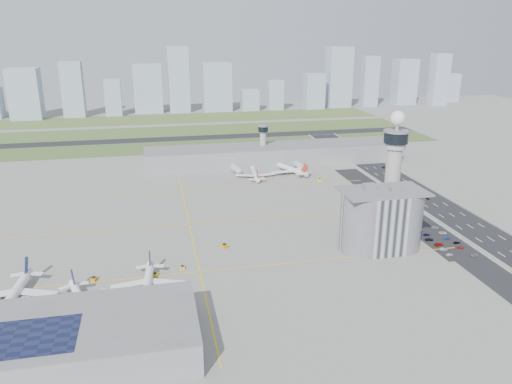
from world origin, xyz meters
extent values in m
plane|color=gray|center=(0.00, 0.00, 0.00)|extent=(1000.00, 1000.00, 0.00)
cube|color=#425E2C|center=(-20.00, 225.00, 0.04)|extent=(480.00, 50.00, 0.08)
cube|color=#43622E|center=(-20.00, 300.00, 0.04)|extent=(480.00, 60.00, 0.08)
cube|color=#475B2B|center=(-20.00, 380.00, 0.04)|extent=(480.00, 70.00, 0.08)
cube|color=black|center=(-20.00, 262.00, 0.06)|extent=(480.00, 22.00, 0.10)
cube|color=black|center=(115.00, 0.00, 0.05)|extent=(28.00, 500.00, 0.10)
cube|color=#9E9E99|center=(101.00, 0.00, 0.60)|extent=(0.60, 500.00, 1.20)
cube|color=#9E9E99|center=(129.00, 0.00, 0.60)|extent=(0.60, 500.00, 1.20)
cube|color=black|center=(90.00, -10.00, 0.04)|extent=(18.00, 260.00, 0.08)
cube|color=black|center=(88.00, -22.00, 0.05)|extent=(20.00, 44.00, 0.10)
cube|color=yellow|center=(-40.00, -30.00, 0.01)|extent=(260.00, 0.60, 0.01)
cube|color=yellow|center=(-40.00, 30.00, 0.01)|extent=(260.00, 0.60, 0.01)
cube|color=yellow|center=(-40.00, 90.00, 0.01)|extent=(260.00, 0.60, 0.01)
cube|color=yellow|center=(-40.00, 30.00, 0.01)|extent=(0.60, 260.00, 0.01)
cylinder|color=#ADAAA5|center=(72.00, 8.00, 24.00)|extent=(8.40, 8.40, 48.00)
cylinder|color=#ADAAA5|center=(72.00, 8.00, 46.00)|extent=(11.00, 11.00, 4.00)
cylinder|color=black|center=(72.00, 8.00, 50.00)|extent=(13.00, 13.00, 6.00)
cylinder|color=slate|center=(72.00, 8.00, 53.50)|extent=(14.00, 14.00, 1.00)
cylinder|color=#ADAAA5|center=(72.00, 8.00, 56.00)|extent=(1.60, 1.60, 5.00)
sphere|color=white|center=(72.00, 8.00, 60.50)|extent=(8.00, 8.00, 8.00)
cylinder|color=#ADAAA5|center=(30.00, 150.00, 14.00)|extent=(5.00, 5.00, 28.00)
cylinder|color=black|center=(30.00, 150.00, 29.00)|extent=(8.00, 8.00, 4.00)
cylinder|color=slate|center=(30.00, 150.00, 31.50)|extent=(8.60, 8.60, 0.80)
cube|color=#B2B2B7|center=(52.00, -22.00, 15.00)|extent=(18.00, 24.00, 30.00)
cylinder|color=#B2B2B7|center=(43.00, -22.00, 15.00)|extent=(24.00, 24.00, 30.00)
cylinder|color=#B2B2B7|center=(61.00, -22.00, 15.00)|extent=(24.00, 24.00, 30.00)
cube|color=slate|center=(52.00, -22.00, 30.40)|extent=(42.00, 24.00, 0.80)
cube|color=slate|center=(46.00, -19.00, 32.00)|extent=(6.00, 5.00, 3.00)
cube|color=slate|center=(57.00, -24.00, 31.70)|extent=(5.00, 4.00, 2.40)
cube|color=gray|center=(40.00, 148.00, 7.50)|extent=(210.00, 32.00, 15.00)
cube|color=slate|center=(40.00, 148.00, 15.40)|extent=(210.00, 32.00, 0.80)
cube|color=gray|center=(-88.00, -82.00, 6.00)|extent=(84.00, 42.00, 12.00)
cube|color=slate|center=(-88.00, -82.00, 12.40)|extent=(84.00, 42.00, 0.80)
cube|color=black|center=(-105.00, -88.00, 12.90)|extent=(40.00, 22.00, 0.20)
imported|color=silver|center=(81.94, -37.86, 0.62)|extent=(3.78, 1.88, 1.24)
imported|color=#8D949E|center=(82.68, -31.47, 0.63)|extent=(3.90, 1.63, 1.25)
imported|color=#950C06|center=(83.51, -25.96, 0.65)|extent=(4.88, 2.60, 1.31)
imported|color=black|center=(82.01, -19.10, 0.66)|extent=(4.69, 2.30, 1.31)
imported|color=#150E4A|center=(83.92, -12.93, 0.65)|extent=(3.88, 1.73, 1.30)
imported|color=silver|center=(83.62, -5.50, 0.63)|extent=(3.81, 1.35, 1.25)
imported|color=gray|center=(93.79, -40.91, 0.61)|extent=(4.63, 2.69, 1.21)
imported|color=#A6121E|center=(92.39, -31.16, 0.54)|extent=(3.94, 2.09, 1.09)
imported|color=black|center=(93.94, -25.59, 0.63)|extent=(3.76, 1.70, 1.25)
imported|color=navy|center=(91.92, -19.55, 0.65)|extent=(4.07, 1.87, 1.29)
imported|color=silver|center=(93.95, -12.40, 0.63)|extent=(4.71, 2.59, 1.25)
imported|color=gray|center=(93.89, -4.68, 0.65)|extent=(4.68, 2.47, 1.29)
imported|color=black|center=(115.93, 41.34, 0.55)|extent=(1.19, 3.33, 1.09)
imported|color=#10204E|center=(121.69, 117.68, 0.61)|extent=(2.22, 4.48, 1.22)
imported|color=gray|center=(107.87, 178.06, 0.65)|extent=(1.97, 3.97, 1.30)
cube|color=#9EADC1|center=(-204.47, 415.19, 30.18)|extent=(35.81, 28.65, 60.36)
cube|color=#9EADC1|center=(-150.11, 419.66, 33.44)|extent=(25.49, 20.39, 66.89)
cube|color=#9EADC1|center=(-102.68, 417.90, 22.60)|extent=(20.04, 16.03, 45.20)
cube|color=#9EADC1|center=(-59.44, 436.89, 30.61)|extent=(35.76, 28.61, 61.22)
cube|color=#9EADC1|center=(-19.42, 431.56, 41.69)|extent=(26.33, 21.06, 83.39)
cube|color=#9EADC1|center=(30.27, 432.32, 31.06)|extent=(36.96, 29.57, 62.11)
cube|color=#9EADC1|center=(73.27, 423.68, 13.87)|extent=(23.01, 18.41, 27.75)
cube|color=#9EADC1|center=(108.28, 423.34, 19.48)|extent=(20.22, 16.18, 38.97)
cube|color=#9EADC1|center=(162.17, 421.29, 23.44)|extent=(26.14, 20.92, 46.89)
cube|color=#9EADC1|center=(201.27, 433.27, 40.60)|extent=(32.26, 25.81, 81.20)
cube|color=#9EADC1|center=(244.74, 426.38, 34.37)|extent=(21.59, 17.28, 68.75)
cube|color=#9EADC1|center=(302.83, 435.54, 31.70)|extent=(30.25, 24.20, 63.40)
cube|color=#9EADC1|center=(345.49, 415.96, 35.78)|extent=(23.04, 18.43, 71.56)
cube|color=#9EADC1|center=(382.05, 443.29, 20.53)|extent=(22.64, 18.11, 41.06)
camera|label=1|loc=(-57.07, -236.35, 107.06)|focal=35.00mm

